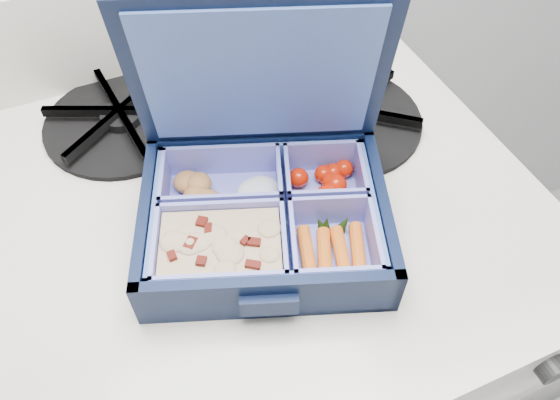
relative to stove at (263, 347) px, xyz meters
name	(u,v)px	position (x,y,z in m)	size (l,w,h in m)	color
stove	(263,347)	(0.00, 0.00, 0.00)	(0.57, 0.57, 0.86)	beige
bento_box	(265,219)	(-0.02, -0.07, 0.46)	(0.23, 0.18, 0.06)	black
burner_grate	(340,112)	(0.13, 0.05, 0.44)	(0.20, 0.20, 0.03)	black
burner_grate_rear	(121,117)	(-0.11, 0.15, 0.44)	(0.18, 0.18, 0.02)	black
fork	(270,134)	(0.04, 0.06, 0.43)	(0.03, 0.20, 0.01)	#A8A8A8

